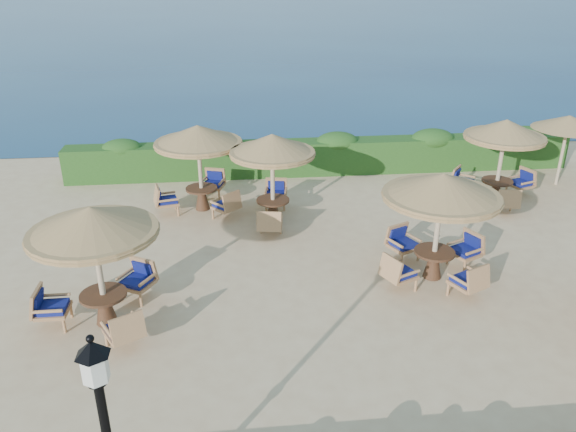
{
  "coord_description": "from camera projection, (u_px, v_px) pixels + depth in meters",
  "views": [
    {
      "loc": [
        -3.24,
        -11.8,
        6.91
      ],
      "look_at": [
        -1.95,
        0.62,
        1.3
      ],
      "focal_mm": 35.0,
      "sensor_mm": 36.0,
      "label": 1
    }
  ],
  "objects": [
    {
      "name": "cafe_set_0",
      "position": [
        95.0,
        244.0,
        11.09
      ],
      "size": [
        2.69,
        2.77,
        2.65
      ],
      "color": "#C8B18D",
      "rests_on": "ground"
    },
    {
      "name": "sea",
      "position": [
        250.0,
        19.0,
        77.35
      ],
      "size": [
        160.0,
        160.0,
        0.0
      ],
      "primitive_type": "plane",
      "color": "navy",
      "rests_on": "ground"
    },
    {
      "name": "cafe_set_5",
      "position": [
        503.0,
        146.0,
        17.18
      ],
      "size": [
        2.74,
        2.67,
        2.65
      ],
      "color": "#C8B18D",
      "rests_on": "ground"
    },
    {
      "name": "cafe_set_1",
      "position": [
        440.0,
        209.0,
        12.83
      ],
      "size": [
        2.83,
        2.83,
        2.65
      ],
      "color": "#C8B18D",
      "rests_on": "ground"
    },
    {
      "name": "ground",
      "position": [
        369.0,
        271.0,
        13.84
      ],
      "size": [
        120.0,
        120.0,
        0.0
      ],
      "primitive_type": "plane",
      "color": "#DAB98A",
      "rests_on": "ground"
    },
    {
      "name": "hedge",
      "position": [
        323.0,
        157.0,
        20.13
      ],
      "size": [
        18.0,
        0.9,
        1.2
      ],
      "primitive_type": "cube",
      "color": "#1D4516",
      "rests_on": "ground"
    },
    {
      "name": "cafe_set_4",
      "position": [
        272.0,
        159.0,
        15.7
      ],
      "size": [
        2.43,
        2.88,
        2.65
      ],
      "color": "#C8B18D",
      "rests_on": "ground"
    },
    {
      "name": "extra_parasol",
      "position": [
        569.0,
        122.0,
        18.41
      ],
      "size": [
        2.3,
        2.3,
        2.41
      ],
      "color": "#C8B18D",
      "rests_on": "ground"
    },
    {
      "name": "cafe_set_3",
      "position": [
        199.0,
        151.0,
        16.57
      ],
      "size": [
        2.75,
        2.75,
        2.65
      ],
      "color": "#C8B18D",
      "rests_on": "ground"
    }
  ]
}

